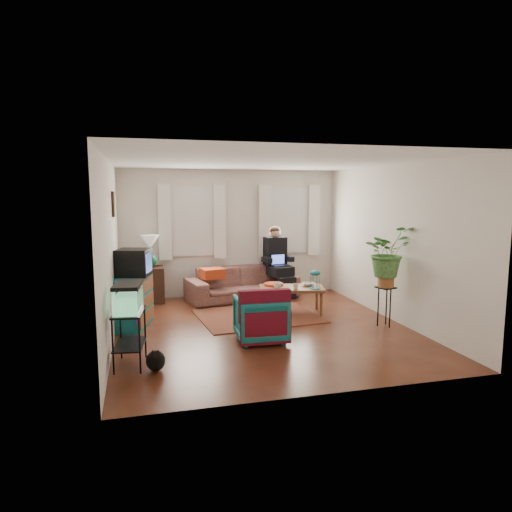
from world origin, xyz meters
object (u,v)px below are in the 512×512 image
object	(u,v)px
side_table	(151,285)
armchair	(261,316)
sofa	(242,278)
dresser	(132,302)
aquarium_stand	(130,339)
coffee_table	(291,300)
plant_stand	(385,307)

from	to	relation	value
side_table	armchair	bearing A→B (deg)	-62.48
sofa	dresser	distance (m)	2.58
aquarium_stand	armchair	world-z (taller)	armchair
coffee_table	side_table	bearing A→B (deg)	161.73
sofa	aquarium_stand	world-z (taller)	sofa
aquarium_stand	plant_stand	xyz separation A→B (m)	(3.93, 0.75, -0.02)
aquarium_stand	armchair	bearing A→B (deg)	24.26
side_table	aquarium_stand	bearing A→B (deg)	-95.95
dresser	plant_stand	xyz separation A→B (m)	(3.92, -0.98, -0.08)
coffee_table	plant_stand	distance (m)	1.66
dresser	coffee_table	xyz separation A→B (m)	(2.74, 0.18, -0.17)
armchair	coffee_table	size ratio (longest dim) A/B	0.63
sofa	dresser	bearing A→B (deg)	-156.38
sofa	armchair	bearing A→B (deg)	-107.76
aquarium_stand	plant_stand	distance (m)	4.00
sofa	aquarium_stand	size ratio (longest dim) A/B	3.21
armchair	sofa	bearing A→B (deg)	-94.80
side_table	sofa	bearing A→B (deg)	-5.35
armchair	plant_stand	size ratio (longest dim) A/B	1.12
side_table	coffee_table	size ratio (longest dim) A/B	0.61
dresser	aquarium_stand	world-z (taller)	dresser
plant_stand	coffee_table	bearing A→B (deg)	135.55
sofa	coffee_table	xyz separation A→B (m)	(0.61, -1.28, -0.20)
side_table	coffee_table	distance (m)	2.80
dresser	plant_stand	world-z (taller)	dresser
side_table	armchair	xyz separation A→B (m)	(1.46, -2.81, 0.01)
dresser	coffee_table	bearing A→B (deg)	19.75
coffee_table	aquarium_stand	bearing A→B (deg)	-132.39
side_table	dresser	world-z (taller)	dresser
side_table	plant_stand	distance (m)	4.43
side_table	coffee_table	bearing A→B (deg)	-31.07
sofa	plant_stand	bearing A→B (deg)	-64.42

